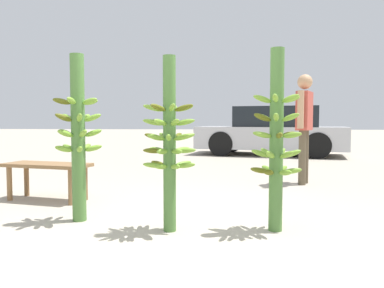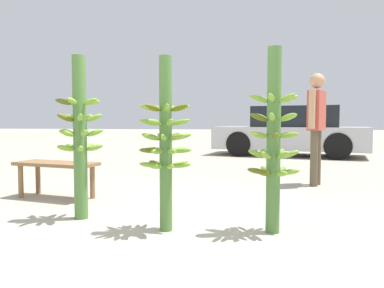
% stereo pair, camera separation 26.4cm
% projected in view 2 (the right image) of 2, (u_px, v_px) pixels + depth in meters
% --- Properties ---
extents(ground_plane, '(80.00, 80.00, 0.00)m').
position_uv_depth(ground_plane, '(163.00, 236.00, 3.06)').
color(ground_plane, '#A89E8C').
extents(banana_stalk_left, '(0.45, 0.45, 1.56)m').
position_uv_depth(banana_stalk_left, '(80.00, 135.00, 3.56)').
color(banana_stalk_left, '#4C7A38').
rests_on(banana_stalk_left, ground_plane).
extents(banana_stalk_center, '(0.45, 0.45, 1.49)m').
position_uv_depth(banana_stalk_center, '(166.00, 141.00, 3.17)').
color(banana_stalk_center, '#4C7A38').
rests_on(banana_stalk_center, ground_plane).
extents(banana_stalk_right, '(0.44, 0.44, 1.55)m').
position_uv_depth(banana_stalk_right, '(274.00, 139.00, 3.11)').
color(banana_stalk_right, '#4C7A38').
rests_on(banana_stalk_right, ground_plane).
extents(vendor_person, '(0.31, 0.57, 1.63)m').
position_uv_depth(vendor_person, '(316.00, 118.00, 5.41)').
color(vendor_person, brown).
rests_on(vendor_person, ground_plane).
extents(market_bench, '(1.08, 0.59, 0.44)m').
position_uv_depth(market_bench, '(56.00, 168.00, 4.55)').
color(market_bench, olive).
rests_on(market_bench, ground_plane).
extents(parked_car, '(4.25, 2.49, 1.34)m').
position_uv_depth(parked_car, '(292.00, 132.00, 10.22)').
color(parked_car, '#B7B7BC').
rests_on(parked_car, ground_plane).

